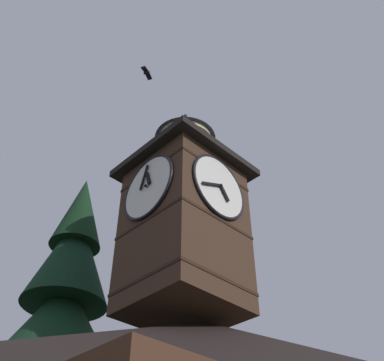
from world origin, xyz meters
The scene contains 2 objects.
clock_tower centered at (1.04, -1.61, 11.35)m, with size 3.77×3.77×8.33m.
flying_bird_low centered at (2.31, -2.72, 18.63)m, with size 0.75×0.49×0.16m.
Camera 1 is at (9.64, 7.55, 2.37)m, focal length 43.70 mm.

